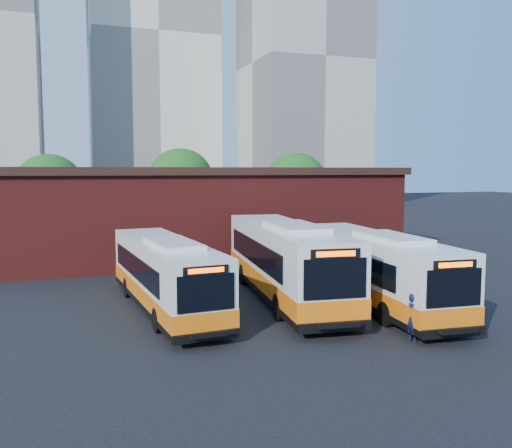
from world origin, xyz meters
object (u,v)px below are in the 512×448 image
object	(u,v)px
bus_midwest	(165,277)
bus_east	(374,271)
bus_mideast	(285,263)
transit_worker	(413,318)

from	to	relation	value
bus_midwest	bus_east	world-z (taller)	bus_east
bus_midwest	bus_east	size ratio (longest dim) A/B	0.95
bus_mideast	bus_east	size ratio (longest dim) A/B	1.11
bus_midwest	bus_mideast	bearing A→B (deg)	-1.84
bus_midwest	transit_worker	bearing A→B (deg)	-48.77
bus_midwest	bus_east	bearing A→B (deg)	-17.89
bus_east	transit_worker	world-z (taller)	bus_east
bus_east	transit_worker	bearing A→B (deg)	-102.52
bus_mideast	transit_worker	world-z (taller)	bus_mideast
bus_east	bus_mideast	bearing A→B (deg)	148.51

